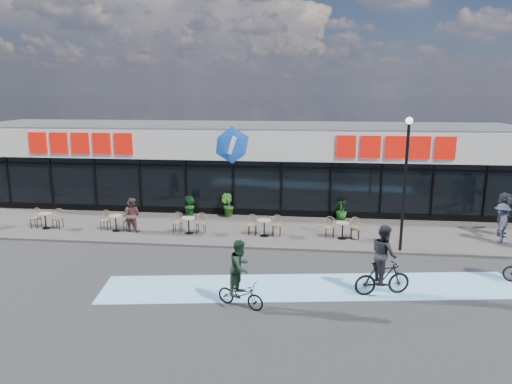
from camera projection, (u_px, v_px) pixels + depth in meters
The scene contains 19 objects.
ground at pixel (205, 266), 17.25m from camera, with size 120.00×120.00×0.00m, color #28282B.
sidewalk at pixel (226, 229), 21.60m from camera, with size 44.00×5.00×0.10m, color #564F4C.
bike_lane at pixel (311, 287), 15.36m from camera, with size 14.00×2.20×0.01m, color #80C7F2.
building at pixel (241, 164), 26.37m from camera, with size 30.60×6.57×4.75m.
lamp_post at pixel (405, 173), 17.95m from camera, with size 0.28×0.28×5.38m.
bistro_set_1 at pixel (46, 219), 21.57m from camera, with size 1.54×0.62×0.90m.
bistro_set_2 at pixel (117, 221), 21.20m from camera, with size 1.54×0.62×0.90m.
bistro_set_3 at pixel (189, 223), 20.83m from camera, with size 1.54×0.62×0.90m.
bistro_set_4 at pixel (264, 226), 20.46m from camera, with size 1.54×0.62×0.90m.
bistro_set_5 at pixel (342, 228), 20.08m from camera, with size 1.54×0.62×0.90m.
potted_plant_left at pixel (227, 205), 23.51m from camera, with size 0.66×0.53×1.20m, color #295B1A.
potted_plant_mid at pixel (190, 205), 23.60m from camera, with size 0.62×0.50×1.14m, color #154C1A.
potted_plant_right at pixel (341, 210), 22.94m from camera, with size 0.57×0.57×1.02m, color #1E5819.
patron_left at pixel (131, 215), 21.14m from camera, with size 0.52×0.34×1.43m, color #2C3745.
patron_right at pixel (132, 215), 20.98m from camera, with size 0.77×0.60×1.59m, color brown.
pedestrian_a at pixel (501, 223), 19.44m from camera, with size 1.10×0.63×1.71m, color #2D3247.
pedestrian_b at pixel (504, 214), 20.37m from camera, with size 1.83×0.58×1.97m, color black.
cyclist_a at pixel (383, 265), 14.58m from camera, with size 1.93×1.08×2.35m.
cyclist_c at pixel (240, 279), 13.76m from camera, with size 1.66×1.10×2.14m.
Camera 1 is at (3.72, -15.92, 6.46)m, focal length 32.00 mm.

